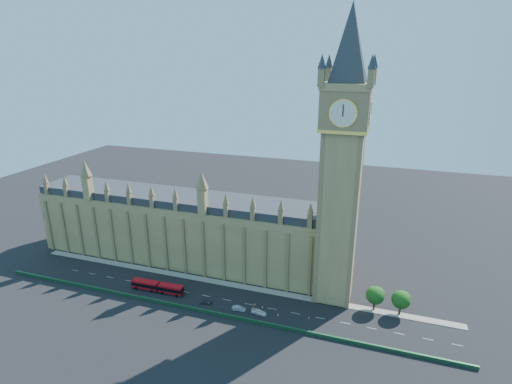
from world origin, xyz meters
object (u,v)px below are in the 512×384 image
(car_white, at_px, (259,312))
(car_silver, at_px, (239,308))
(car_grey, at_px, (206,302))
(red_bus, at_px, (158,287))

(car_white, bearing_deg, car_silver, 97.05)
(car_grey, bearing_deg, red_bus, 78.47)
(car_silver, bearing_deg, red_bus, 86.06)
(car_white, bearing_deg, car_grey, 95.90)
(car_grey, height_order, car_silver, car_silver)
(car_grey, distance_m, car_silver, 11.93)
(car_grey, xyz_separation_m, car_silver, (11.92, -0.15, 0.09))
(car_grey, distance_m, car_white, 18.87)
(red_bus, xyz_separation_m, car_grey, (19.53, -1.51, -1.09))
(red_bus, distance_m, car_white, 38.44)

